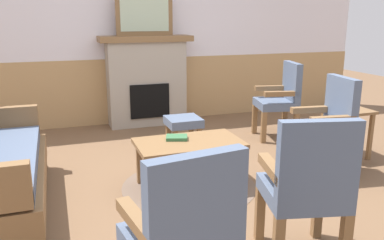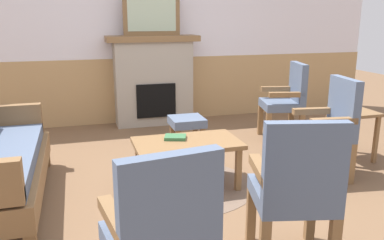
{
  "view_description": "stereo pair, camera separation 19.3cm",
  "coord_description": "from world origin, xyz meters",
  "px_view_note": "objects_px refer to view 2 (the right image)",
  "views": [
    {
      "loc": [
        -1.25,
        -3.24,
        1.54
      ],
      "look_at": [
        0.0,
        0.35,
        0.55
      ],
      "focal_mm": 37.24,
      "sensor_mm": 36.0,
      "label": 1
    },
    {
      "loc": [
        -1.07,
        -3.3,
        1.54
      ],
      "look_at": [
        0.0,
        0.35,
        0.55
      ],
      "focal_mm": 37.24,
      "sensor_mm": 36.0,
      "label": 2
    }
  ],
  "objects_px": {
    "coffee_table": "(187,147)",
    "side_table": "(352,121)",
    "book_on_table": "(175,137)",
    "armchair_near_fireplace": "(287,98)",
    "armchair_front_center": "(296,186)",
    "footstool": "(187,123)",
    "armchair_by_window_left": "(330,124)",
    "fireplace": "(153,80)",
    "framed_picture": "(152,15)",
    "armchair_front_left": "(162,233)"
  },
  "relations": [
    {
      "from": "coffee_table",
      "to": "side_table",
      "type": "height_order",
      "value": "side_table"
    },
    {
      "from": "coffee_table",
      "to": "side_table",
      "type": "bearing_deg",
      "value": 6.0
    },
    {
      "from": "book_on_table",
      "to": "armchair_near_fireplace",
      "type": "distance_m",
      "value": 1.98
    },
    {
      "from": "armchair_front_center",
      "to": "footstool",
      "type": "bearing_deg",
      "value": 89.81
    },
    {
      "from": "footstool",
      "to": "side_table",
      "type": "distance_m",
      "value": 1.88
    },
    {
      "from": "book_on_table",
      "to": "armchair_by_window_left",
      "type": "xyz_separation_m",
      "value": [
        1.47,
        -0.25,
        0.08
      ]
    },
    {
      "from": "fireplace",
      "to": "framed_picture",
      "type": "relative_size",
      "value": 1.62
    },
    {
      "from": "coffee_table",
      "to": "footstool",
      "type": "xyz_separation_m",
      "value": [
        0.32,
        1.15,
        -0.1
      ]
    },
    {
      "from": "framed_picture",
      "to": "armchair_near_fireplace",
      "type": "xyz_separation_m",
      "value": [
        1.49,
        -1.22,
        -1.02
      ]
    },
    {
      "from": "framed_picture",
      "to": "footstool",
      "type": "bearing_deg",
      "value": -81.25
    },
    {
      "from": "fireplace",
      "to": "coffee_table",
      "type": "distance_m",
      "value": 2.33
    },
    {
      "from": "framed_picture",
      "to": "armchair_front_left",
      "type": "height_order",
      "value": "framed_picture"
    },
    {
      "from": "book_on_table",
      "to": "armchair_front_left",
      "type": "height_order",
      "value": "armchair_front_left"
    },
    {
      "from": "coffee_table",
      "to": "armchair_front_center",
      "type": "xyz_separation_m",
      "value": [
        0.31,
        -1.36,
        0.15
      ]
    },
    {
      "from": "fireplace",
      "to": "armchair_front_center",
      "type": "relative_size",
      "value": 1.33
    },
    {
      "from": "framed_picture",
      "to": "book_on_table",
      "type": "height_order",
      "value": "framed_picture"
    },
    {
      "from": "armchair_front_center",
      "to": "armchair_front_left",
      "type": "bearing_deg",
      "value": -161.64
    },
    {
      "from": "framed_picture",
      "to": "armchair_front_left",
      "type": "bearing_deg",
      "value": -100.39
    },
    {
      "from": "coffee_table",
      "to": "book_on_table",
      "type": "relative_size",
      "value": 4.94
    },
    {
      "from": "armchair_front_left",
      "to": "armchair_front_center",
      "type": "relative_size",
      "value": 1.0
    },
    {
      "from": "coffee_table",
      "to": "fireplace",
      "type": "bearing_deg",
      "value": 86.55
    },
    {
      "from": "armchair_front_left",
      "to": "armchair_front_center",
      "type": "distance_m",
      "value": 0.95
    },
    {
      "from": "coffee_table",
      "to": "side_table",
      "type": "distance_m",
      "value": 1.94
    },
    {
      "from": "armchair_near_fireplace",
      "to": "armchair_front_center",
      "type": "xyz_separation_m",
      "value": [
        -1.32,
        -2.45,
        0.0
      ]
    },
    {
      "from": "armchair_front_left",
      "to": "book_on_table",
      "type": "bearing_deg",
      "value": 74.02
    },
    {
      "from": "side_table",
      "to": "armchair_front_center",
      "type": "bearing_deg",
      "value": -136.0
    },
    {
      "from": "book_on_table",
      "to": "framed_picture",
      "type": "bearing_deg",
      "value": 84.2
    },
    {
      "from": "armchair_front_left",
      "to": "fireplace",
      "type": "bearing_deg",
      "value": 79.61
    },
    {
      "from": "armchair_front_center",
      "to": "coffee_table",
      "type": "bearing_deg",
      "value": 102.84
    },
    {
      "from": "framed_picture",
      "to": "coffee_table",
      "type": "relative_size",
      "value": 0.83
    },
    {
      "from": "coffee_table",
      "to": "armchair_near_fireplace",
      "type": "xyz_separation_m",
      "value": [
        1.63,
        1.09,
        0.15
      ]
    },
    {
      "from": "footstool",
      "to": "side_table",
      "type": "relative_size",
      "value": 0.73
    },
    {
      "from": "armchair_by_window_left",
      "to": "armchair_front_center",
      "type": "bearing_deg",
      "value": -131.73
    },
    {
      "from": "framed_picture",
      "to": "armchair_by_window_left",
      "type": "height_order",
      "value": "framed_picture"
    },
    {
      "from": "framed_picture",
      "to": "armchair_front_center",
      "type": "distance_m",
      "value": 3.82
    },
    {
      "from": "fireplace",
      "to": "armchair_near_fireplace",
      "type": "bearing_deg",
      "value": -39.34
    },
    {
      "from": "framed_picture",
      "to": "armchair_near_fireplace",
      "type": "height_order",
      "value": "framed_picture"
    },
    {
      "from": "armchair_front_left",
      "to": "armchair_front_center",
      "type": "height_order",
      "value": "same"
    },
    {
      "from": "footstool",
      "to": "book_on_table",
      "type": "bearing_deg",
      "value": -111.05
    },
    {
      "from": "fireplace",
      "to": "armchair_near_fireplace",
      "type": "height_order",
      "value": "fireplace"
    },
    {
      "from": "armchair_by_window_left",
      "to": "side_table",
      "type": "height_order",
      "value": "armchair_by_window_left"
    },
    {
      "from": "framed_picture",
      "to": "armchair_by_window_left",
      "type": "distance_m",
      "value": 2.95
    },
    {
      "from": "coffee_table",
      "to": "armchair_near_fireplace",
      "type": "relative_size",
      "value": 0.98
    },
    {
      "from": "armchair_near_fireplace",
      "to": "armchair_front_left",
      "type": "distance_m",
      "value": 3.53
    },
    {
      "from": "armchair_by_window_left",
      "to": "side_table",
      "type": "bearing_deg",
      "value": 33.37
    },
    {
      "from": "armchair_near_fireplace",
      "to": "armchair_front_left",
      "type": "bearing_deg",
      "value": -128.87
    },
    {
      "from": "fireplace",
      "to": "side_table",
      "type": "bearing_deg",
      "value": -49.63
    },
    {
      "from": "fireplace",
      "to": "coffee_table",
      "type": "bearing_deg",
      "value": -93.45
    },
    {
      "from": "armchair_front_left",
      "to": "armchair_front_center",
      "type": "xyz_separation_m",
      "value": [
        0.9,
        0.3,
        0.0
      ]
    },
    {
      "from": "coffee_table",
      "to": "armchair_front_left",
      "type": "height_order",
      "value": "armchair_front_left"
    }
  ]
}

